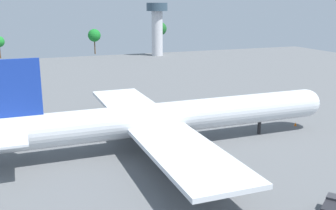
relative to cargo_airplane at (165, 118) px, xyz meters
name	(u,v)px	position (x,y,z in m)	size (l,w,h in m)	color
ground_plane	(168,146)	(0.51, 0.00, -5.54)	(274.78, 274.78, 0.00)	slate
cargo_airplane	(165,118)	(0.00, 0.00, 0.00)	(68.69, 59.90, 17.95)	silver
fuel_truck	(332,207)	(11.02, -31.36, -4.45)	(4.85, 4.27, 2.04)	#333338
safety_cone_nose	(295,124)	(31.43, 1.80, -5.11)	(0.59, 0.59, 0.84)	orange
control_tower	(157,23)	(43.21, 126.51, 10.76)	(10.52, 10.52, 26.29)	silver
tree_line_backdrop	(48,36)	(-8.73, 144.03, 4.60)	(112.79, 7.19, 15.97)	#51381E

